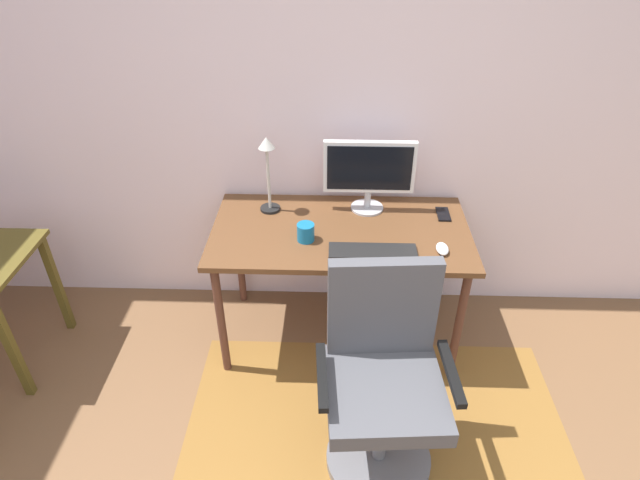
{
  "coord_description": "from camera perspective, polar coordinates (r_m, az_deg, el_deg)",
  "views": [
    {
      "loc": [
        -0.02,
        -0.53,
        2.25
      ],
      "look_at": [
        -0.08,
        1.52,
        0.85
      ],
      "focal_mm": 29.52,
      "sensor_mm": 36.0,
      "label": 1
    }
  ],
  "objects": [
    {
      "name": "cell_phone",
      "position": [
        2.94,
        13.2,
        2.74
      ],
      "size": [
        0.07,
        0.14,
        0.01
      ],
      "primitive_type": "cube",
      "rotation": [
        0.0,
        0.0,
        -0.02
      ],
      "color": "black",
      "rests_on": "desk"
    },
    {
      "name": "monitor",
      "position": [
        2.83,
        5.35,
        7.51
      ],
      "size": [
        0.49,
        0.18,
        0.4
      ],
      "color": "#B2B2B7",
      "rests_on": "desk"
    },
    {
      "name": "desk_lamp",
      "position": [
        2.8,
        -5.7,
        8.12
      ],
      "size": [
        0.11,
        0.11,
        0.43
      ],
      "color": "black",
      "rests_on": "desk"
    },
    {
      "name": "coffee_cup",
      "position": [
        2.64,
        -1.56,
        0.84
      ],
      "size": [
        0.09,
        0.09,
        0.09
      ],
      "primitive_type": "cylinder",
      "color": "#146697",
      "rests_on": "desk"
    },
    {
      "name": "wall_back",
      "position": [
        2.89,
        2.17,
        15.14
      ],
      "size": [
        6.0,
        0.1,
        2.6
      ],
      "primitive_type": "cube",
      "color": "silver",
      "rests_on": "ground"
    },
    {
      "name": "desk",
      "position": [
        2.79,
        2.22,
        -0.12
      ],
      "size": [
        1.35,
        0.71,
        0.75
      ],
      "color": "brown",
      "rests_on": "ground"
    },
    {
      "name": "computer_mouse",
      "position": [
        2.64,
        13.12,
        -0.93
      ],
      "size": [
        0.06,
        0.1,
        0.03
      ],
      "primitive_type": "ellipsoid",
      "color": "white",
      "rests_on": "desk"
    },
    {
      "name": "office_chair",
      "position": [
        2.37,
        6.78,
        -15.56
      ],
      "size": [
        0.59,
        0.52,
        1.01
      ],
      "rotation": [
        0.0,
        0.0,
        0.07
      ],
      "color": "slate",
      "rests_on": "ground"
    },
    {
      "name": "area_rug",
      "position": [
        2.74,
        6.16,
        -20.95
      ],
      "size": [
        1.87,
        1.31,
        0.01
      ],
      "primitive_type": "cube",
      "color": "brown",
      "rests_on": "ground"
    },
    {
      "name": "keyboard",
      "position": [
        2.58,
        5.73,
        -1.26
      ],
      "size": [
        0.43,
        0.13,
        0.02
      ],
      "primitive_type": "cube",
      "color": "black",
      "rests_on": "desk"
    }
  ]
}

